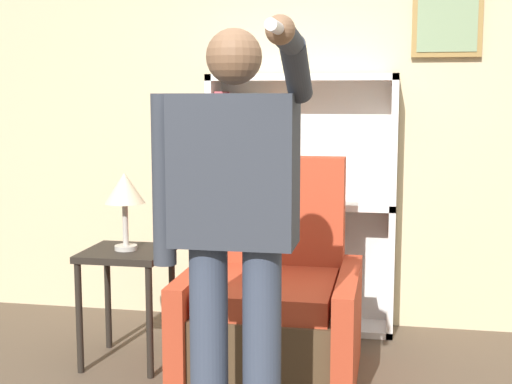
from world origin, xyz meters
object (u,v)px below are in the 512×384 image
object	(u,v)px
bookcase	(279,209)
table_lamp	(125,191)
side_table	(127,270)
person_standing	(234,221)
armchair	(274,309)

from	to	relation	value
bookcase	table_lamp	xyz separation A→B (m)	(-0.72, -0.78, 0.19)
side_table	table_lamp	bearing A→B (deg)	90.00
bookcase	table_lamp	world-z (taller)	bookcase
person_standing	table_lamp	world-z (taller)	person_standing
bookcase	person_standing	xyz separation A→B (m)	(0.10, -1.76, 0.23)
bookcase	armchair	xyz separation A→B (m)	(0.10, -0.78, -0.41)
bookcase	side_table	world-z (taller)	bookcase
bookcase	table_lamp	size ratio (longest dim) A/B	3.78
person_standing	side_table	distance (m)	1.36
armchair	side_table	size ratio (longest dim) A/B	1.78
bookcase	person_standing	size ratio (longest dim) A/B	0.93
side_table	table_lamp	xyz separation A→B (m)	(0.00, 0.00, 0.43)
armchair	side_table	distance (m)	0.83
bookcase	side_table	bearing A→B (deg)	-132.59
bookcase	person_standing	distance (m)	1.78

